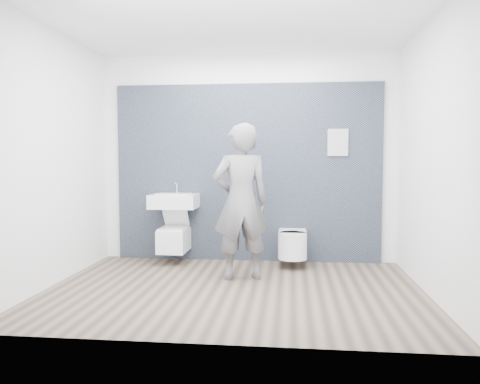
# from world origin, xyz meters

# --- Properties ---
(ground) EXTENTS (4.00, 4.00, 0.00)m
(ground) POSITION_xyz_m (0.00, 0.00, 0.00)
(ground) COLOR brown
(ground) RESTS_ON ground
(room_shell) EXTENTS (4.00, 4.00, 4.00)m
(room_shell) POSITION_xyz_m (0.00, 0.00, 1.74)
(room_shell) COLOR white
(room_shell) RESTS_ON ground
(tile_wall) EXTENTS (3.60, 0.06, 2.40)m
(tile_wall) POSITION_xyz_m (0.00, 1.47, 0.00)
(tile_wall) COLOR black
(tile_wall) RESTS_ON ground
(washbasin) EXTENTS (0.61, 0.46, 0.46)m
(washbasin) POSITION_xyz_m (-0.95, 1.21, 0.83)
(washbasin) COLOR white
(washbasin) RESTS_ON ground
(toilet_square) EXTENTS (0.36, 0.52, 0.64)m
(toilet_square) POSITION_xyz_m (-0.95, 1.18, 0.33)
(toilet_square) COLOR white
(toilet_square) RESTS_ON ground
(toilet_rounded) EXTENTS (0.37, 0.62, 0.34)m
(toilet_rounded) POSITION_xyz_m (0.62, 1.13, 0.29)
(toilet_rounded) COLOR white
(toilet_rounded) RESTS_ON ground
(info_placard) EXTENTS (0.27, 0.03, 0.35)m
(info_placard) POSITION_xyz_m (1.21, 1.43, 0.00)
(info_placard) COLOR white
(info_placard) RESTS_ON ground
(visitor) EXTENTS (0.75, 0.60, 1.79)m
(visitor) POSITION_xyz_m (0.03, 0.46, 0.90)
(visitor) COLOR slate
(visitor) RESTS_ON ground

